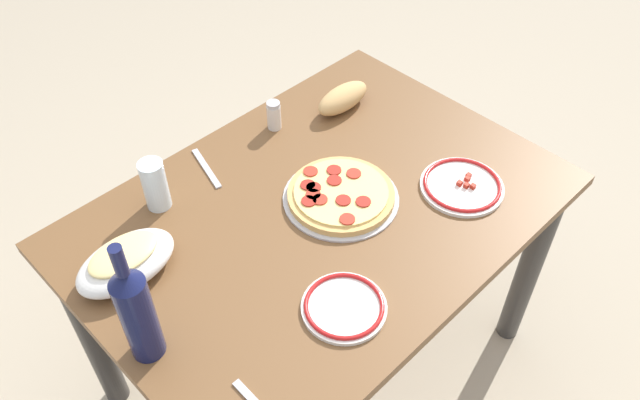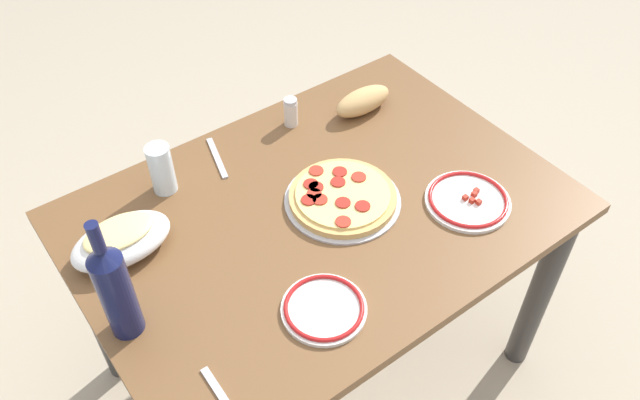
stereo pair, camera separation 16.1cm
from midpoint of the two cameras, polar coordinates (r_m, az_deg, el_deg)
ground_plane at (r=2.22m, az=2.14°, el=-14.07°), size 8.00×8.00×0.00m
dining_table at (r=1.72m, az=2.67°, el=-3.83°), size 1.20×0.85×0.73m
pepperoni_pizza at (r=1.64m, az=4.78°, el=0.11°), size 0.30×0.30×0.03m
baked_pasta_dish at (r=1.55m, az=-14.29°, el=-3.51°), size 0.24×0.15×0.08m
wine_bottle at (r=1.34m, az=-14.31°, el=-7.80°), size 0.07×0.07×0.32m
water_glass at (r=1.66m, az=-11.10°, el=2.56°), size 0.06×0.06×0.14m
side_plate_near at (r=1.70m, az=15.53°, el=-0.15°), size 0.22×0.22×0.02m
side_plate_far at (r=1.43m, az=3.62°, el=-9.65°), size 0.19×0.19×0.02m
bread_loaf at (r=1.91m, az=6.21°, el=8.53°), size 0.19×0.08×0.07m
spice_shaker at (r=1.85m, az=-0.09°, el=7.63°), size 0.04×0.04×0.09m
fork_left at (r=1.77m, az=-6.48°, el=3.58°), size 0.06×0.17×0.00m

